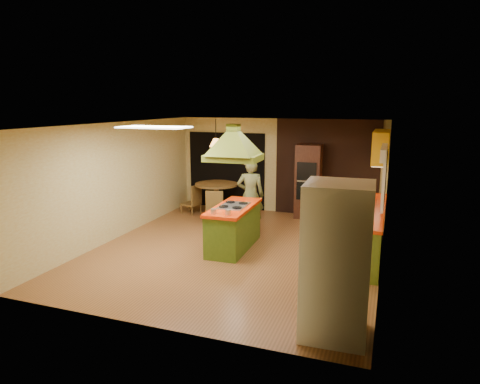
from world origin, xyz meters
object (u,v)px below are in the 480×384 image
at_px(refrigerator, 336,261).
at_px(canister_large, 370,190).
at_px(man, 250,195).
at_px(wall_oven, 308,181).
at_px(dining_table, 216,193).
at_px(kitchen_island, 234,227).

relative_size(refrigerator, canister_large, 9.79).
distance_m(man, wall_oven, 1.95).
xyz_separation_m(refrigerator, dining_table, (-3.72, 5.04, -0.40)).
bearing_deg(kitchen_island, man, 90.80).
bearing_deg(dining_table, refrigerator, -53.57).
xyz_separation_m(man, canister_large, (2.56, 0.61, 0.18)).
bearing_deg(refrigerator, man, 119.71).
relative_size(kitchen_island, canister_large, 8.77).
bearing_deg(kitchen_island, dining_table, 118.51).
bearing_deg(refrigerator, canister_large, 86.21).
bearing_deg(man, wall_oven, -136.88).
xyz_separation_m(kitchen_island, man, (-0.05, 1.22, 0.40)).
xyz_separation_m(kitchen_island, refrigerator, (2.36, -2.69, 0.54)).
height_order(refrigerator, wall_oven, refrigerator).
bearing_deg(refrigerator, wall_oven, 102.20).
xyz_separation_m(kitchen_island, wall_oven, (0.96, 2.89, 0.49)).
height_order(man, refrigerator, refrigerator).
xyz_separation_m(kitchen_island, dining_table, (-1.36, 2.35, 0.14)).
height_order(man, wall_oven, wall_oven).
relative_size(man, dining_table, 1.50).
height_order(refrigerator, canister_large, refrigerator).
xyz_separation_m(refrigerator, wall_oven, (-1.40, 5.58, -0.05)).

